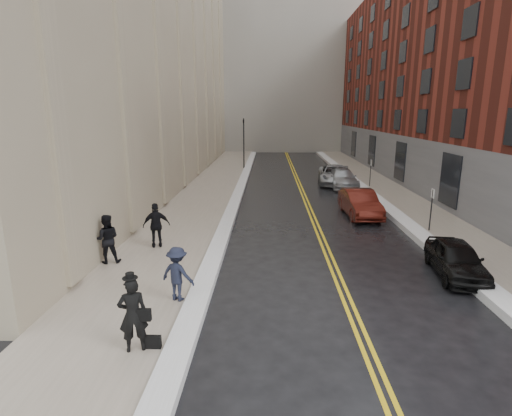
# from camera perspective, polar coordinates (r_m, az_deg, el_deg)

# --- Properties ---
(ground) EXTENTS (160.00, 160.00, 0.00)m
(ground) POSITION_cam_1_polar(r_m,az_deg,el_deg) (12.56, 1.80, -14.12)
(ground) COLOR black
(ground) RESTS_ON ground
(sidewalk_left) EXTENTS (4.00, 64.00, 0.15)m
(sidewalk_left) POSITION_cam_1_polar(r_m,az_deg,el_deg) (28.08, -7.37, 1.64)
(sidewalk_left) COLOR gray
(sidewalk_left) RESTS_ON ground
(sidewalk_right) EXTENTS (3.00, 64.00, 0.15)m
(sidewalk_right) POSITION_cam_1_polar(r_m,az_deg,el_deg) (29.15, 19.84, 1.37)
(sidewalk_right) COLOR gray
(sidewalk_right) RESTS_ON ground
(lane_stripe_a) EXTENTS (0.12, 64.00, 0.01)m
(lane_stripe_a) POSITION_cam_1_polar(r_m,az_deg,el_deg) (27.84, 6.76, 1.40)
(lane_stripe_a) COLOR gold
(lane_stripe_a) RESTS_ON ground
(lane_stripe_b) EXTENTS (0.12, 64.00, 0.01)m
(lane_stripe_b) POSITION_cam_1_polar(r_m,az_deg,el_deg) (27.86, 7.25, 1.39)
(lane_stripe_b) COLOR gold
(lane_stripe_b) RESTS_ON ground
(snow_ridge_left) EXTENTS (0.70, 60.80, 0.26)m
(snow_ridge_left) POSITION_cam_1_polar(r_m,az_deg,el_deg) (27.80, -2.68, 1.73)
(snow_ridge_left) COLOR white
(snow_ridge_left) RESTS_ON ground
(snow_ridge_right) EXTENTS (0.85, 60.80, 0.30)m
(snow_ridge_right) POSITION_cam_1_polar(r_m,az_deg,el_deg) (28.62, 16.33, 1.57)
(snow_ridge_right) COLOR white
(snow_ridge_right) RESTS_ON ground
(building_right) EXTENTS (14.00, 50.00, 18.00)m
(building_right) POSITION_cam_1_polar(r_m,az_deg,el_deg) (38.48, 30.30, 16.54)
(building_right) COLOR maroon
(building_right) RESTS_ON ground
(tower_far_right) EXTENTS (22.00, 18.00, 44.00)m
(tower_far_right) POSITION_cam_1_polar(r_m,az_deg,el_deg) (80.03, 13.14, 24.91)
(tower_far_right) COLOR slate
(tower_far_right) RESTS_ON ground
(traffic_signal) EXTENTS (0.18, 0.15, 5.20)m
(traffic_signal) POSITION_cam_1_polar(r_m,az_deg,el_deg) (41.29, -1.76, 9.76)
(traffic_signal) COLOR black
(traffic_signal) RESTS_ON ground
(parking_sign_near) EXTENTS (0.06, 0.35, 2.23)m
(parking_sign_near) POSITION_cam_1_polar(r_m,az_deg,el_deg) (21.17, 23.78, 0.20)
(parking_sign_near) COLOR black
(parking_sign_near) RESTS_ON ground
(parking_sign_far) EXTENTS (0.06, 0.35, 2.23)m
(parking_sign_far) POSITION_cam_1_polar(r_m,az_deg,el_deg) (32.42, 16.04, 5.12)
(parking_sign_far) COLOR black
(parking_sign_far) RESTS_ON ground
(car_black) EXTENTS (1.95, 3.94, 1.29)m
(car_black) POSITION_cam_1_polar(r_m,az_deg,el_deg) (16.29, 26.68, -6.50)
(car_black) COLOR black
(car_black) RESTS_ON ground
(car_maroon) EXTENTS (1.81, 4.64, 1.51)m
(car_maroon) POSITION_cam_1_polar(r_m,az_deg,el_deg) (23.55, 14.62, 0.68)
(car_maroon) COLOR #49130D
(car_maroon) RESTS_ON ground
(car_silver_near) EXTENTS (2.02, 4.93, 1.43)m
(car_silver_near) POSITION_cam_1_polar(r_m,az_deg,el_deg) (32.38, 12.23, 4.18)
(car_silver_near) COLOR #93969A
(car_silver_near) RESTS_ON ground
(car_silver_far) EXTENTS (3.06, 5.77, 1.54)m
(car_silver_far) POSITION_cam_1_polar(r_m,az_deg,el_deg) (33.67, 11.19, 4.68)
(car_silver_far) COLOR #A2A5AA
(car_silver_far) RESTS_ON ground
(pedestrian_main) EXTENTS (0.80, 0.65, 1.89)m
(pedestrian_main) POSITION_cam_1_polar(r_m,az_deg,el_deg) (10.34, -17.18, -14.36)
(pedestrian_main) COLOR black
(pedestrian_main) RESTS_ON sidewalk_left
(pedestrian_a) EXTENTS (1.09, 0.95, 1.91)m
(pedestrian_a) POSITION_cam_1_polar(r_m,az_deg,el_deg) (16.33, -20.53, -4.15)
(pedestrian_a) COLOR black
(pedestrian_a) RESTS_ON sidewalk_left
(pedestrian_b) EXTENTS (1.26, 1.00, 1.71)m
(pedestrian_b) POSITION_cam_1_polar(r_m,az_deg,el_deg) (12.61, -11.16, -9.20)
(pedestrian_b) COLOR black
(pedestrian_b) RESTS_ON sidewalk_left
(pedestrian_c) EXTENTS (1.22, 0.80, 1.93)m
(pedestrian_c) POSITION_cam_1_polar(r_m,az_deg,el_deg) (17.58, -14.03, -2.41)
(pedestrian_c) COLOR black
(pedestrian_c) RESTS_ON sidewalk_left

